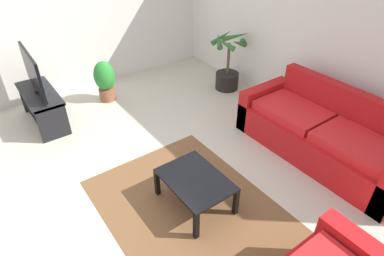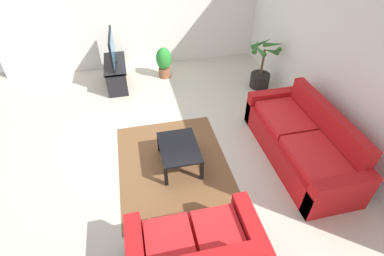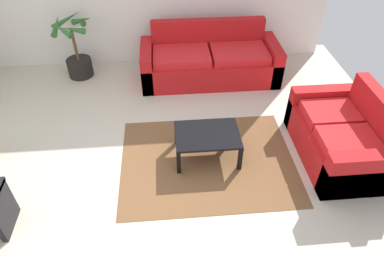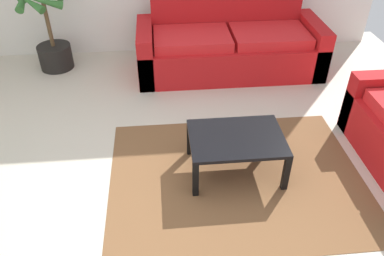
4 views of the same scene
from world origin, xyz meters
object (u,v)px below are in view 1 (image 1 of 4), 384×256
tv_stand (42,103)px  potted_plant_small (105,80)px  potted_palm (228,68)px  tv (33,72)px  coffee_table (195,182)px  couch_main (323,135)px

tv_stand → potted_plant_small: potted_plant_small is taller
tv_stand → potted_palm: (0.78, 3.06, 0.06)m
potted_palm → tv_stand: bearing=-104.4°
tv → coffee_table: (2.73, 0.87, -0.53)m
tv_stand → potted_palm: size_ratio=1.05×
tv_stand → tv: bearing=88.4°
tv_stand → couch_main: bearing=42.9°
couch_main → tv_stand: couch_main is taller
tv → coffee_table: size_ratio=1.30×
tv_stand → tv: (0.00, 0.00, 0.51)m
couch_main → potted_palm: 2.23m
couch_main → tv: bearing=-137.2°
couch_main → coffee_table: bearing=-98.1°
couch_main → tv: size_ratio=2.17×
tv → potted_plant_small: tv is taller
tv_stand → potted_plant_small: bearing=95.9°
coffee_table → potted_plant_small: 2.85m
coffee_table → potted_palm: size_ratio=0.76×
couch_main → potted_plant_small: (-3.11, -1.71, 0.08)m
tv → couch_main: bearing=42.8°
tv_stand → potted_plant_small: (-0.11, 1.07, 0.04)m
tv_stand → coffee_table: bearing=17.8°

